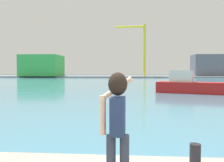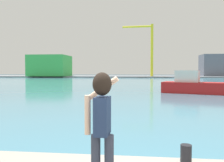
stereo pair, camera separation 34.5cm
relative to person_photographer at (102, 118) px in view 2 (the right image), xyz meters
name	(u,v)px [view 2 (the right image)]	position (x,y,z in m)	size (l,w,h in m)	color
ground_plane	(138,82)	(0.62, 49.42, -1.70)	(220.00, 220.00, 0.00)	#334751
harbor_water	(138,81)	(0.62, 51.42, -1.69)	(140.00, 100.00, 0.02)	teal
far_shore_dock	(138,76)	(0.62, 91.42, -1.46)	(140.00, 20.00, 0.48)	gray
person_photographer	(102,118)	(0.00, 0.00, 0.00)	(0.53, 0.55, 1.74)	#2D3342
harbor_bollard	(186,154)	(1.44, 1.11, -0.88)	(0.21, 0.21, 0.37)	black
boat_moored_2	(194,85)	(6.53, 22.62, -0.82)	(7.31, 4.74, 2.45)	#B21919
warehouse_left	(50,66)	(-33.79, 85.65, 2.80)	(14.34, 12.48, 8.05)	green
warehouse_right	(221,65)	(32.85, 92.27, 2.98)	(15.08, 8.19, 8.41)	slate
port_crane	(149,45)	(4.55, 85.36, 10.40)	(11.53, 1.46, 19.37)	yellow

